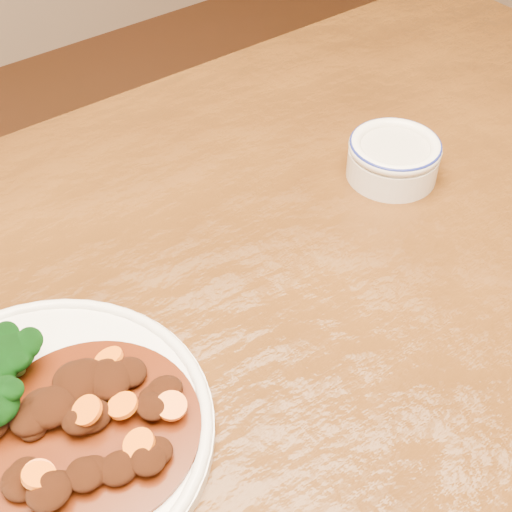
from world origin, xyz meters
TOP-DOWN VIEW (x-y plane):
  - dining_table at (-0.00, 0.00)m, footprint 1.51×0.91m
  - dinner_plate at (-0.18, 0.03)m, footprint 0.28×0.28m
  - mince_stew at (-0.15, 0.01)m, footprint 0.18×0.18m
  - dip_bowl at (0.29, 0.10)m, footprint 0.10×0.10m

SIDE VIEW (x-z plane):
  - dining_table at x=0.00m, z-range 0.30..1.05m
  - dinner_plate at x=-0.18m, z-range 0.75..0.77m
  - mince_stew at x=-0.15m, z-range 0.76..0.79m
  - dip_bowl at x=0.29m, z-range 0.75..0.80m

